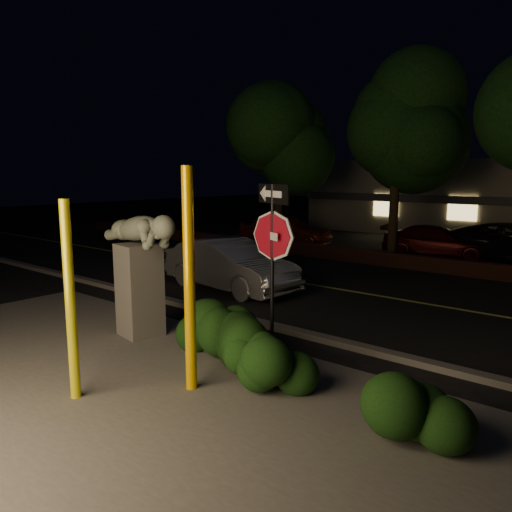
{
  "coord_description": "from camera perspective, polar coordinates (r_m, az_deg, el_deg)",
  "views": [
    {
      "loc": [
        5.8,
        -5.24,
        3.3
      ],
      "look_at": [
        -0.71,
        2.61,
        1.6
      ],
      "focal_mm": 35.0,
      "sensor_mm": 36.0,
      "label": 1
    }
  ],
  "objects": [
    {
      "name": "silver_sedan",
      "position": [
        14.21,
        -3.03,
        -0.99
      ],
      "size": [
        4.55,
        2.03,
        1.45
      ],
      "primitive_type": "imported",
      "rotation": [
        0.0,
        0.0,
        1.46
      ],
      "color": "silver",
      "rests_on": "ground"
    },
    {
      "name": "yellow_pole_right",
      "position": [
        7.5,
        -7.62,
        -2.9
      ],
      "size": [
        0.17,
        0.17,
        3.41
      ],
      "primitive_type": "cylinder",
      "color": "#FFB900",
      "rests_on": "ground"
    },
    {
      "name": "hedge_far_right",
      "position": [
        6.67,
        18.43,
        -15.83
      ],
      "size": [
        1.65,
        1.3,
        1.01
      ],
      "primitive_type": "ellipsoid",
      "rotation": [
        0.0,
        0.0,
        0.3
      ],
      "color": "black",
      "rests_on": "ground"
    },
    {
      "name": "patio",
      "position": [
        7.9,
        -13.35,
        -15.41
      ],
      "size": [
        14.0,
        6.0,
        0.02
      ],
      "primitive_type": "cube",
      "color": "#4C4944",
      "rests_on": "ground"
    },
    {
      "name": "tree_far_a",
      "position": [
        22.96,
        2.63,
        14.55
      ],
      "size": [
        4.6,
        4.6,
        7.43
      ],
      "color": "black",
      "rests_on": "ground"
    },
    {
      "name": "signpost",
      "position": [
        8.66,
        1.89,
        2.26
      ],
      "size": [
        0.98,
        0.46,
        3.11
      ],
      "rotation": [
        0.0,
        0.0,
        -0.42
      ],
      "color": "black",
      "rests_on": "ground"
    },
    {
      "name": "tree_far_b",
      "position": [
        20.41,
        16.0,
        16.86
      ],
      "size": [
        5.2,
        5.2,
        8.41
      ],
      "color": "black",
      "rests_on": "ground"
    },
    {
      "name": "ground",
      "position": [
        16.64,
        18.46,
        -2.48
      ],
      "size": [
        90.0,
        90.0,
        0.0
      ],
      "primitive_type": "plane",
      "color": "black",
      "rests_on": "ground"
    },
    {
      "name": "parked_car_darkred",
      "position": [
        20.95,
        20.05,
        1.53
      ],
      "size": [
        4.5,
        2.44,
        1.24
      ],
      "primitive_type": "imported",
      "rotation": [
        0.0,
        0.0,
        1.74
      ],
      "color": "#3A0808",
      "rests_on": "ground"
    },
    {
      "name": "curb",
      "position": [
        10.51,
        4.03,
        -8.52
      ],
      "size": [
        80.0,
        0.25,
        0.12
      ],
      "primitive_type": "cube",
      "color": "#4C4944",
      "rests_on": "ground"
    },
    {
      "name": "road",
      "position": [
        13.94,
        13.94,
        -4.5
      ],
      "size": [
        80.0,
        8.0,
        0.01
      ],
      "primitive_type": "cube",
      "color": "black",
      "rests_on": "ground"
    },
    {
      "name": "yellow_pole_left",
      "position": [
        7.66,
        -20.47,
        -4.92
      ],
      "size": [
        0.15,
        0.15,
        2.95
      ],
      "primitive_type": "cylinder",
      "color": "yellow",
      "rests_on": "ground"
    },
    {
      "name": "parking_lot",
      "position": [
        23.22,
        24.78,
        0.42
      ],
      "size": [
        40.0,
        12.0,
        0.01
      ],
      "primitive_type": "cube",
      "color": "black",
      "rests_on": "ground"
    },
    {
      "name": "lane_marking",
      "position": [
        13.94,
        13.94,
        -4.45
      ],
      "size": [
        80.0,
        0.12,
        0.0
      ],
      "primitive_type": "cube",
      "color": "#B9B34A",
      "rests_on": "road"
    },
    {
      "name": "brick_wall",
      "position": [
        17.79,
        20.03,
        -0.99
      ],
      "size": [
        40.0,
        0.35,
        0.5
      ],
      "primitive_type": "cube",
      "color": "#3F1E14",
      "rests_on": "ground"
    },
    {
      "name": "parked_car_red",
      "position": [
        23.15,
        3.38,
        3.09
      ],
      "size": [
        4.61,
        2.67,
        1.48
      ],
      "primitive_type": "imported",
      "rotation": [
        0.0,
        0.0,
        1.8
      ],
      "color": "maroon",
      "rests_on": "ground"
    },
    {
      "name": "hedge_center",
      "position": [
        9.3,
        -4.33,
        -7.81
      ],
      "size": [
        2.3,
        1.73,
        1.08
      ],
      "primitive_type": "ellipsoid",
      "rotation": [
        0.0,
        0.0,
        0.41
      ],
      "color": "black",
      "rests_on": "ground"
    },
    {
      "name": "hedge_right",
      "position": [
        7.82,
        1.35,
        -10.89
      ],
      "size": [
        1.84,
        1.09,
        1.16
      ],
      "primitive_type": "ellipsoid",
      "rotation": [
        0.0,
        0.0,
        0.08
      ],
      "color": "black",
      "rests_on": "ground"
    },
    {
      "name": "sculpture",
      "position": [
        10.25,
        -13.17,
        -0.51
      ],
      "size": [
        2.39,
        1.01,
        2.55
      ],
      "rotation": [
        0.0,
        0.0,
        -0.17
      ],
      "color": "#4C4944",
      "rests_on": "ground"
    }
  ]
}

